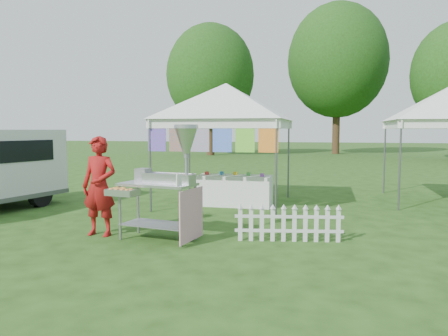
# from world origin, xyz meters

# --- Properties ---
(ground) EXTENTS (120.00, 120.00, 0.00)m
(ground) POSITION_xyz_m (0.00, 0.00, 0.00)
(ground) COLOR #233F12
(ground) RESTS_ON ground
(canopy_main) EXTENTS (4.24, 4.24, 3.45)m
(canopy_main) POSITION_xyz_m (0.00, 3.49, 2.99)
(canopy_main) COLOR #59595E
(canopy_main) RESTS_ON ground
(tree_left) EXTENTS (6.40, 6.40, 9.53)m
(tree_left) POSITION_xyz_m (-6.00, 24.00, 5.83)
(tree_left) COLOR #3B2515
(tree_left) RESTS_ON ground
(tree_mid) EXTENTS (7.60, 7.60, 11.52)m
(tree_mid) POSITION_xyz_m (3.00, 28.00, 7.14)
(tree_mid) COLOR #3B2515
(tree_mid) RESTS_ON ground
(donut_cart) EXTENTS (1.51, 0.94, 1.94)m
(donut_cart) POSITION_xyz_m (-0.10, -0.28, 1.14)
(donut_cart) COLOR gray
(donut_cart) RESTS_ON ground
(vendor) EXTENTS (0.66, 0.45, 1.75)m
(vendor) POSITION_xyz_m (-1.41, -0.20, 0.87)
(vendor) COLOR maroon
(vendor) RESTS_ON ground
(picket_fence) EXTENTS (1.78, 0.34, 0.56)m
(picket_fence) POSITION_xyz_m (1.87, 0.14, 0.29)
(picket_fence) COLOR silver
(picket_fence) RESTS_ON ground
(display_table) EXTENTS (1.80, 0.70, 0.75)m
(display_table) POSITION_xyz_m (0.26, 3.32, 0.37)
(display_table) COLOR white
(display_table) RESTS_ON ground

